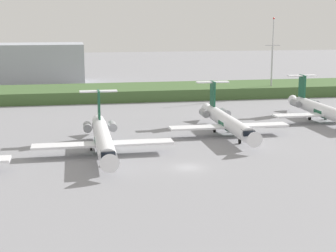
{
  "coord_description": "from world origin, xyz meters",
  "views": [
    {
      "loc": [
        -16.37,
        -72.29,
        21.59
      ],
      "look_at": [
        0.0,
        16.32,
        3.0
      ],
      "focal_mm": 55.24,
      "sensor_mm": 36.0,
      "label": 1
    }
  ],
  "objects": [
    {
      "name": "ground_plane",
      "position": [
        0.0,
        30.0,
        0.0
      ],
      "size": [
        500.0,
        500.0,
        0.0
      ],
      "primitive_type": "plane",
      "color": "gray"
    },
    {
      "name": "regional_jet_fourth",
      "position": [
        36.22,
        29.44,
        2.54
      ],
      "size": [
        22.81,
        31.0,
        9.0
      ],
      "color": "white",
      "rests_on": "ground"
    },
    {
      "name": "antenna_mast",
      "position": [
        39.23,
        66.54,
        9.24
      ],
      "size": [
        4.4,
        0.5,
        22.21
      ],
      "color": "#B2B2B7",
      "rests_on": "ground"
    },
    {
      "name": "grass_berm",
      "position": [
        0.0,
        72.14,
        1.53
      ],
      "size": [
        320.0,
        20.0,
        3.07
      ],
      "primitive_type": "cube",
      "color": "#426033",
      "rests_on": "ground"
    },
    {
      "name": "regional_jet_second",
      "position": [
        -11.89,
        11.14,
        2.54
      ],
      "size": [
        22.81,
        31.0,
        9.0
      ],
      "color": "white",
      "rests_on": "ground"
    },
    {
      "name": "regional_jet_third",
      "position": [
        12.34,
        21.05,
        2.54
      ],
      "size": [
        22.81,
        31.0,
        9.0
      ],
      "color": "white",
      "rests_on": "ground"
    }
  ]
}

